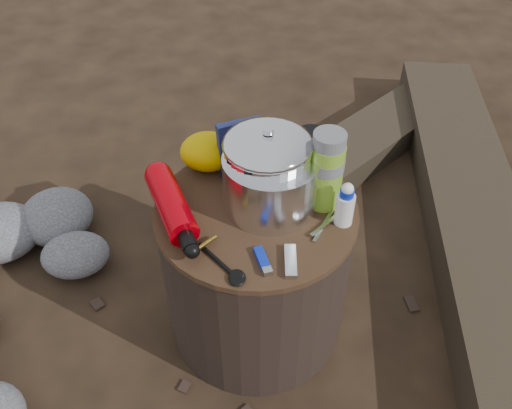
{
  "coord_description": "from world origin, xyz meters",
  "views": [
    {
      "loc": [
        -0.04,
        -0.97,
        1.39
      ],
      "look_at": [
        0.0,
        0.0,
        0.48
      ],
      "focal_mm": 38.18,
      "sensor_mm": 36.0,
      "label": 1
    }
  ],
  "objects_px": {
    "stump": "(256,270)",
    "travel_mug": "(310,151)",
    "fuel_bottle": "(171,204)",
    "log_main": "(469,205)",
    "thermos": "(326,170)",
    "camping_pot": "(267,168)"
  },
  "relations": [
    {
      "from": "fuel_bottle",
      "to": "thermos",
      "type": "height_order",
      "value": "thermos"
    },
    {
      "from": "stump",
      "to": "fuel_bottle",
      "type": "bearing_deg",
      "value": -177.23
    },
    {
      "from": "stump",
      "to": "log_main",
      "type": "relative_size",
      "value": 0.28
    },
    {
      "from": "camping_pot",
      "to": "thermos",
      "type": "bearing_deg",
      "value": -5.35
    },
    {
      "from": "log_main",
      "to": "fuel_bottle",
      "type": "height_order",
      "value": "fuel_bottle"
    },
    {
      "from": "travel_mug",
      "to": "fuel_bottle",
      "type": "bearing_deg",
      "value": -155.08
    },
    {
      "from": "log_main",
      "to": "thermos",
      "type": "xyz_separation_m",
      "value": [
        -0.6,
        -0.38,
        0.49
      ]
    },
    {
      "from": "stump",
      "to": "camping_pot",
      "type": "xyz_separation_m",
      "value": [
        0.03,
        0.03,
        0.34
      ]
    },
    {
      "from": "log_main",
      "to": "thermos",
      "type": "bearing_deg",
      "value": -140.38
    },
    {
      "from": "stump",
      "to": "travel_mug",
      "type": "distance_m",
      "value": 0.36
    },
    {
      "from": "log_main",
      "to": "fuel_bottle",
      "type": "distance_m",
      "value": 1.14
    },
    {
      "from": "log_main",
      "to": "thermos",
      "type": "relative_size",
      "value": 8.68
    },
    {
      "from": "fuel_bottle",
      "to": "stump",
      "type": "bearing_deg",
      "value": -17.51
    },
    {
      "from": "stump",
      "to": "travel_mug",
      "type": "bearing_deg",
      "value": 46.11
    },
    {
      "from": "log_main",
      "to": "thermos",
      "type": "distance_m",
      "value": 0.87
    },
    {
      "from": "camping_pot",
      "to": "stump",
      "type": "bearing_deg",
      "value": -130.34
    },
    {
      "from": "camping_pot",
      "to": "log_main",
      "type": "bearing_deg",
      "value": 26.07
    },
    {
      "from": "stump",
      "to": "camping_pot",
      "type": "bearing_deg",
      "value": 49.66
    },
    {
      "from": "log_main",
      "to": "fuel_bottle",
      "type": "xyz_separation_m",
      "value": [
        -0.98,
        -0.41,
        0.42
      ]
    },
    {
      "from": "log_main",
      "to": "travel_mug",
      "type": "relative_size",
      "value": 15.58
    },
    {
      "from": "thermos",
      "to": "camping_pot",
      "type": "bearing_deg",
      "value": 174.65
    },
    {
      "from": "thermos",
      "to": "fuel_bottle",
      "type": "bearing_deg",
      "value": -175.29
    }
  ]
}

